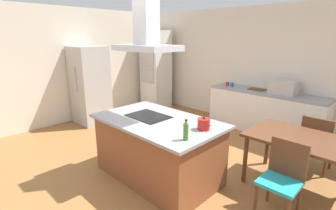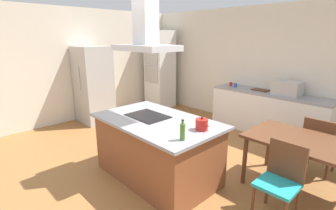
{
  "view_description": "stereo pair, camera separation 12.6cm",
  "coord_description": "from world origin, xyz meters",
  "views": [
    {
      "loc": [
        2.45,
        -2.28,
        2.05
      ],
      "look_at": [
        -0.19,
        0.4,
        1.0
      ],
      "focal_mm": 26.59,
      "sensor_mm": 36.0,
      "label": 1
    },
    {
      "loc": [
        2.54,
        -2.19,
        2.05
      ],
      "look_at": [
        -0.19,
        0.4,
        1.0
      ],
      "focal_mm": 26.59,
      "sensor_mm": 36.0,
      "label": 2
    }
  ],
  "objects": [
    {
      "name": "coffee_mug_red",
      "position": [
        -0.64,
        2.89,
        0.95
      ],
      "size": [
        0.08,
        0.08,
        0.09
      ],
      "primitive_type": "cylinder",
      "color": "red",
      "rests_on": "back_counter"
    },
    {
      "name": "countertop_microwave",
      "position": [
        0.66,
        2.88,
        1.04
      ],
      "size": [
        0.5,
        0.38,
        0.28
      ],
      "primitive_type": "cube",
      "color": "#B2AFAA",
      "rests_on": "back_counter"
    },
    {
      "name": "wall_back",
      "position": [
        0.0,
        3.25,
        1.35
      ],
      "size": [
        7.2,
        0.1,
        2.7
      ],
      "primitive_type": "cube",
      "color": "beige",
      "rests_on": "ground"
    },
    {
      "name": "chair_facing_island",
      "position": [
        1.61,
        0.48,
        0.51
      ],
      "size": [
        0.42,
        0.42,
        0.89
      ],
      "color": "teal",
      "rests_on": "ground"
    },
    {
      "name": "cooktop",
      "position": [
        -0.2,
        0.0,
        0.91
      ],
      "size": [
        0.6,
        0.44,
        0.01
      ],
      "primitive_type": "cube",
      "color": "black",
      "rests_on": "kitchen_island"
    },
    {
      "name": "back_counter",
      "position": [
        0.32,
        2.88,
        0.45
      ],
      "size": [
        2.43,
        0.62,
        0.9
      ],
      "color": "silver",
      "rests_on": "ground"
    },
    {
      "name": "wall_left",
      "position": [
        -3.45,
        1.0,
        1.35
      ],
      "size": [
        0.1,
        8.8,
        2.7
      ],
      "primitive_type": "cube",
      "color": "beige",
      "rests_on": "ground"
    },
    {
      "name": "dining_table",
      "position": [
        1.61,
        1.14,
        0.67
      ],
      "size": [
        1.4,
        0.9,
        0.75
      ],
      "color": "#59331E",
      "rests_on": "ground"
    },
    {
      "name": "range_hood",
      "position": [
        -0.2,
        0.0,
        2.1
      ],
      "size": [
        0.9,
        0.55,
        0.78
      ],
      "color": "#ADADB2"
    },
    {
      "name": "wall_oven_stack",
      "position": [
        -2.9,
        2.65,
        1.1
      ],
      "size": [
        0.7,
        0.66,
        2.2
      ],
      "color": "silver",
      "rests_on": "ground"
    },
    {
      "name": "ground",
      "position": [
        0.0,
        1.5,
        0.0
      ],
      "size": [
        16.0,
        16.0,
        0.0
      ],
      "primitive_type": "plane",
      "color": "#936033"
    },
    {
      "name": "coffee_mug_blue",
      "position": [
        -0.51,
        2.87,
        0.95
      ],
      "size": [
        0.08,
        0.08,
        0.09
      ],
      "primitive_type": "cylinder",
      "color": "#2D56B2",
      "rests_on": "back_counter"
    },
    {
      "name": "olive_oil_bottle",
      "position": [
        0.75,
        -0.26,
        1.0
      ],
      "size": [
        0.06,
        0.06,
        0.25
      ],
      "color": "#47722D",
      "rests_on": "kitchen_island"
    },
    {
      "name": "refrigerator",
      "position": [
        -2.98,
        0.58,
        0.91
      ],
      "size": [
        0.8,
        0.73,
        1.82
      ],
      "color": "#B2AFAA",
      "rests_on": "ground"
    },
    {
      "name": "chair_facing_back_wall",
      "position": [
        1.61,
        1.81,
        0.51
      ],
      "size": [
        0.42,
        0.42,
        0.89
      ],
      "color": "teal",
      "rests_on": "ground"
    },
    {
      "name": "kitchen_island",
      "position": [
        0.0,
        0.0,
        0.45
      ],
      "size": [
        1.84,
        1.11,
        0.9
      ],
      "color": "brown",
      "rests_on": "ground"
    },
    {
      "name": "cutting_board",
      "position": [
        0.08,
        2.93,
        0.91
      ],
      "size": [
        0.34,
        0.24,
        0.02
      ],
      "primitive_type": "cube",
      "color": "#59331E",
      "rests_on": "back_counter"
    },
    {
      "name": "tea_kettle",
      "position": [
        0.7,
        0.15,
        0.97
      ],
      "size": [
        0.21,
        0.16,
        0.17
      ],
      "color": "#B21E19",
      "rests_on": "kitchen_island"
    }
  ]
}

